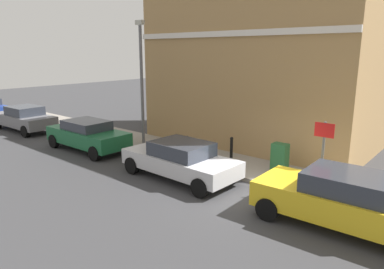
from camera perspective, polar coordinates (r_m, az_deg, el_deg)
ground at (r=11.74m, az=9.54°, el=-9.44°), size 80.00×80.00×0.00m
sidewalk at (r=16.72m, az=-4.76°, el=-2.10°), size 2.42×30.00×0.15m
corner_building at (r=17.99m, az=11.82°, el=12.02°), size 6.50×10.37×8.37m
car_yellow at (r=10.04m, az=23.28°, el=-9.59°), size 2.04×4.48×1.51m
car_silver at (r=12.70m, az=-1.93°, el=-4.05°), size 2.00×4.50×1.37m
car_green at (r=17.02m, az=-16.55°, el=-0.01°), size 1.84×4.38×1.41m
car_grey at (r=22.62m, az=-25.51°, el=2.42°), size 1.94×4.53×1.44m
utility_cabinet at (r=13.10m, az=13.98°, el=-4.07°), size 0.46×0.61×1.15m
bollard_near_cabinet at (r=14.19m, az=6.39°, el=-2.30°), size 0.14×0.14×1.04m
bollard_far_kerb at (r=14.32m, az=-0.77°, el=-2.08°), size 0.14×0.14×1.04m
street_sign at (r=11.43m, az=20.45°, el=-1.94°), size 0.08×0.60×2.30m
lamppost at (r=16.75m, az=-8.15°, el=9.06°), size 0.20×0.44×5.72m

